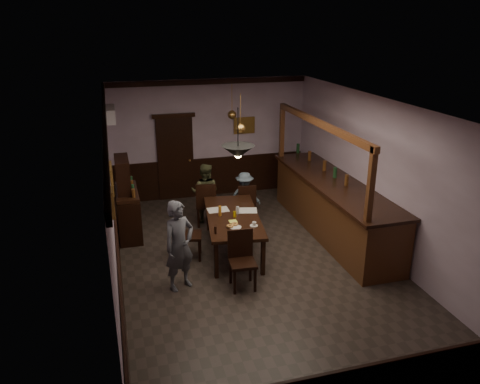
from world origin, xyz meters
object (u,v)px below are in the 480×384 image
object	(u,v)px
sideboard	(127,205)
pendant_brass_far	(232,115)
chair_near	(242,256)
chair_side	(186,232)
person_seated_right	(245,196)
chair_far_right	(246,202)
soda_can	(235,214)
chair_far_left	(206,202)
pendant_brass_mid	(240,129)
coffee_cup	(254,224)
bar_counter	(333,206)
person_seated_left	(205,193)
pendant_iron	(238,152)
dining_table	(233,219)
person_standing	(179,246)

from	to	relation	value
sideboard	pendant_brass_far	xyz separation A→B (m)	(2.51, 0.84, 1.61)
chair_near	chair_side	world-z (taller)	chair_near
chair_near	person_seated_right	bearing A→B (deg)	76.41
chair_far_right	soda_can	world-z (taller)	chair_far_right
chair_far_left	soda_can	size ratio (longest dim) A/B	8.44
sideboard	pendant_brass_far	bearing A→B (deg)	18.48
person_seated_right	pendant_brass_mid	size ratio (longest dim) A/B	1.38
coffee_cup	soda_can	xyz separation A→B (m)	(-0.24, 0.51, 0.01)
coffee_cup	bar_counter	world-z (taller)	bar_counter
chair_far_left	sideboard	xyz separation A→B (m)	(-1.69, -0.00, 0.13)
chair_near	person_seated_left	world-z (taller)	person_seated_left
sideboard	pendant_iron	bearing A→B (deg)	-48.83
pendant_iron	sideboard	bearing A→B (deg)	131.17
dining_table	person_standing	bearing A→B (deg)	-138.17
chair_far_left	pendant_brass_mid	world-z (taller)	pendant_brass_mid
person_standing	chair_far_right	bearing A→B (deg)	23.02
person_seated_left	bar_counter	world-z (taller)	bar_counter
coffee_cup	pendant_brass_far	size ratio (longest dim) A/B	0.10
chair_side	coffee_cup	world-z (taller)	chair_side
soda_can	bar_counter	bearing A→B (deg)	7.54
dining_table	chair_far_left	distance (m)	1.35
chair_near	chair_far_right	bearing A→B (deg)	75.43
chair_far_left	pendant_iron	world-z (taller)	pendant_iron
chair_side	person_standing	bearing A→B (deg)	178.06
person_seated_left	chair_near	bearing A→B (deg)	114.96
pendant_iron	pendant_brass_mid	size ratio (longest dim) A/B	1.06
person_seated_right	pendant_brass_mid	bearing A→B (deg)	91.72
person_standing	pendant_brass_far	world-z (taller)	pendant_brass_far
chair_near	person_standing	bearing A→B (deg)	171.78
coffee_cup	pendant_brass_far	world-z (taller)	pendant_brass_far
chair_far_right	sideboard	world-z (taller)	sideboard
chair_side	pendant_brass_mid	size ratio (longest dim) A/B	1.24
person_standing	chair_side	bearing A→B (deg)	47.42
chair_far_left	soda_can	bearing A→B (deg)	110.27
chair_far_left	person_seated_left	xyz separation A→B (m)	(0.04, 0.28, 0.12)
chair_far_right	pendant_brass_mid	distance (m)	1.87
coffee_cup	sideboard	distance (m)	2.92
chair_side	pendant_iron	distance (m)	2.04
pendant_brass_far	pendant_brass_mid	bearing A→B (deg)	-98.00
soda_can	pendant_brass_far	world-z (taller)	pendant_brass_far
chair_side	coffee_cup	xyz separation A→B (m)	(1.20, -0.53, 0.25)
sideboard	pendant_brass_mid	distance (m)	2.88
chair_far_left	pendant_iron	bearing A→B (deg)	103.08
person_seated_right	chair_far_left	bearing A→B (deg)	33.62
dining_table	chair_near	world-z (taller)	chair_near
chair_far_left	chair_side	size ratio (longest dim) A/B	1.01
person_seated_left	soda_can	world-z (taller)	person_seated_left
soda_can	chair_near	bearing A→B (deg)	-99.59
chair_far_right	pendant_iron	xyz separation A→B (m)	(-0.74, -1.99, 1.74)
coffee_cup	bar_counter	size ratio (longest dim) A/B	0.02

